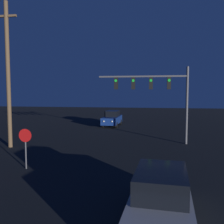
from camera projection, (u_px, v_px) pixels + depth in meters
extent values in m
cube|color=#99999E|center=(161.00, 202.00, 7.13)|extent=(1.91, 4.56, 0.76)
cube|color=black|center=(161.00, 181.00, 6.86)|extent=(1.51, 2.22, 0.63)
cylinder|color=black|center=(141.00, 194.00, 8.67)|extent=(0.22, 0.63, 0.62)
cylinder|color=black|center=(185.00, 198.00, 8.33)|extent=(0.22, 0.63, 0.62)
sphere|color=#F9EFC6|center=(151.00, 173.00, 9.41)|extent=(0.18, 0.18, 0.18)
sphere|color=#F9EFC6|center=(175.00, 175.00, 9.21)|extent=(0.18, 0.18, 0.18)
cube|color=navy|center=(112.00, 120.00, 28.14)|extent=(1.77, 4.51, 0.76)
cube|color=black|center=(112.00, 113.00, 28.30)|extent=(1.44, 2.18, 0.63)
cylinder|color=black|center=(116.00, 125.00, 26.68)|extent=(0.20, 0.63, 0.62)
cylinder|color=black|center=(103.00, 125.00, 26.96)|extent=(0.20, 0.63, 0.62)
cylinder|color=black|center=(121.00, 122.00, 29.38)|extent=(0.20, 0.63, 0.62)
cylinder|color=black|center=(108.00, 122.00, 29.66)|extent=(0.20, 0.63, 0.62)
sphere|color=#F9EFC6|center=(112.00, 122.00, 25.85)|extent=(0.18, 0.18, 0.18)
sphere|color=#F9EFC6|center=(104.00, 121.00, 26.02)|extent=(0.18, 0.18, 0.18)
cylinder|color=#4C4C51|center=(187.00, 106.00, 18.20)|extent=(0.18, 0.18, 5.67)
cube|color=#4C4C51|center=(142.00, 76.00, 18.55)|extent=(6.54, 0.12, 0.12)
cube|color=black|center=(169.00, 83.00, 18.27)|extent=(0.28, 0.28, 0.90)
cylinder|color=green|center=(169.00, 80.00, 18.11)|extent=(0.20, 0.02, 0.20)
cube|color=black|center=(151.00, 83.00, 18.48)|extent=(0.28, 0.28, 0.90)
cylinder|color=green|center=(151.00, 80.00, 18.32)|extent=(0.20, 0.02, 0.20)
cube|color=black|center=(133.00, 83.00, 18.69)|extent=(0.28, 0.28, 0.90)
cylinder|color=green|center=(133.00, 81.00, 18.53)|extent=(0.20, 0.02, 0.20)
cube|color=black|center=(116.00, 83.00, 18.90)|extent=(0.28, 0.28, 0.90)
cylinder|color=green|center=(116.00, 81.00, 18.74)|extent=(0.20, 0.02, 0.20)
cylinder|color=#4C4C51|center=(26.00, 149.00, 12.40)|extent=(0.07, 0.07, 2.02)
cylinder|color=red|center=(25.00, 135.00, 12.33)|extent=(0.66, 0.03, 0.66)
cylinder|color=brown|center=(8.00, 76.00, 16.97)|extent=(0.28, 0.28, 9.88)
cube|color=brown|center=(6.00, 16.00, 16.65)|extent=(1.47, 0.14, 0.14)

